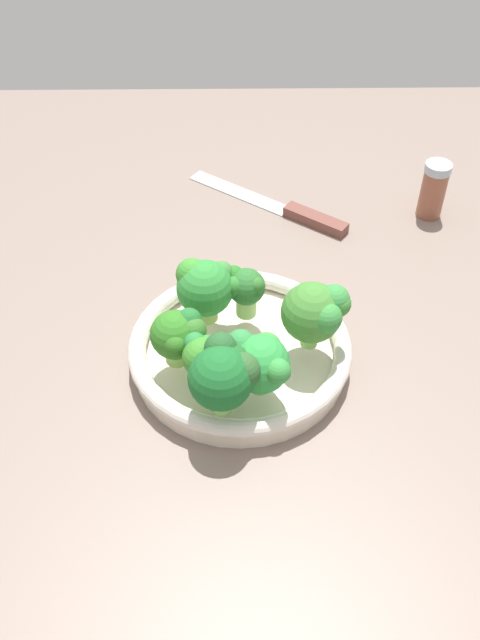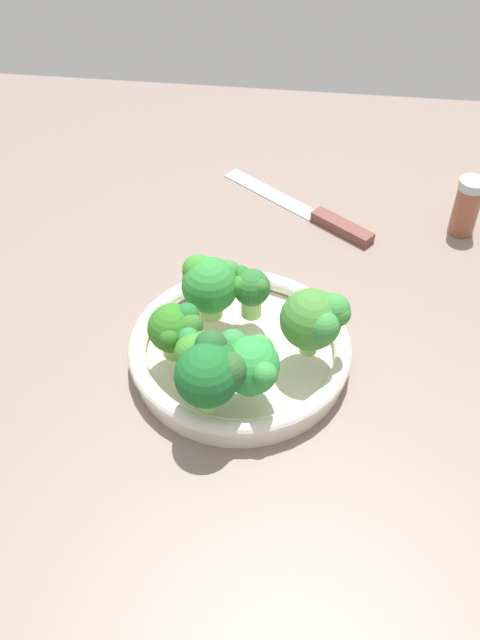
# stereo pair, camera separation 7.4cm
# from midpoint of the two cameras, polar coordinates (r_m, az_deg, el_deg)

# --- Properties ---
(ground_plane) EXTENTS (1.30, 1.30, 0.03)m
(ground_plane) POSITION_cam_midpoint_polar(r_m,az_deg,el_deg) (0.83, -3.99, -2.36)
(ground_plane) COLOR gray
(bowl) EXTENTS (0.25, 0.25, 0.04)m
(bowl) POSITION_cam_midpoint_polar(r_m,az_deg,el_deg) (0.78, -2.74, -2.67)
(bowl) COLOR silver
(bowl) RESTS_ON ground_plane
(broccoli_floret_0) EXTENTS (0.04, 0.05, 0.06)m
(broccoli_floret_0) POSITION_cam_midpoint_polar(r_m,az_deg,el_deg) (0.77, -2.39, 2.55)
(broccoli_floret_0) COLOR #A1D072
(broccoli_floret_0) RESTS_ON bowl
(broccoli_floret_1) EXTENTS (0.08, 0.07, 0.08)m
(broccoli_floret_1) POSITION_cam_midpoint_polar(r_m,az_deg,el_deg) (0.67, -4.55, -4.63)
(broccoli_floret_1) COLOR #8FCA67
(broccoli_floret_1) RESTS_ON bowl
(broccoli_floret_2) EXTENTS (0.05, 0.04, 0.06)m
(broccoli_floret_2) POSITION_cam_midpoint_polar(r_m,az_deg,el_deg) (0.70, -6.19, -3.19)
(broccoli_floret_2) COLOR #8EC164
(broccoli_floret_2) RESTS_ON bowl
(broccoli_floret_3) EXTENTS (0.07, 0.07, 0.08)m
(broccoli_floret_3) POSITION_cam_midpoint_polar(r_m,az_deg,el_deg) (0.73, 3.45, 0.54)
(broccoli_floret_3) COLOR #91CB63
(broccoli_floret_3) RESTS_ON bowl
(broccoli_floret_4) EXTENTS (0.07, 0.07, 0.07)m
(broccoli_floret_4) POSITION_cam_midpoint_polar(r_m,az_deg,el_deg) (0.69, -1.45, -3.57)
(broccoli_floret_4) COLOR #82C25E
(broccoli_floret_4) RESTS_ON bowl
(broccoli_floret_5) EXTENTS (0.07, 0.06, 0.08)m
(broccoli_floret_5) POSITION_cam_midpoint_polar(r_m,az_deg,el_deg) (0.76, -5.74, 2.49)
(broccoli_floret_5) COLOR #A2C864
(broccoli_floret_5) RESTS_ON bowl
(broccoli_floret_6) EXTENTS (0.06, 0.06, 0.06)m
(broccoli_floret_6) POSITION_cam_midpoint_polar(r_m,az_deg,el_deg) (0.72, -8.05, -1.36)
(broccoli_floret_6) COLOR #95C558
(broccoli_floret_6) RESTS_ON bowl
(knife) EXTENTS (0.18, 0.23, 0.01)m
(knife) POSITION_cam_midpoint_polar(r_m,az_deg,el_deg) (1.01, 1.79, 9.02)
(knife) COLOR silver
(knife) RESTS_ON ground_plane
(pepper_shaker) EXTENTS (0.04, 0.04, 0.08)m
(pepper_shaker) POSITION_cam_midpoint_polar(r_m,az_deg,el_deg) (1.01, 13.64, 10.33)
(pepper_shaker) COLOR #92513C
(pepper_shaker) RESTS_ON ground_plane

